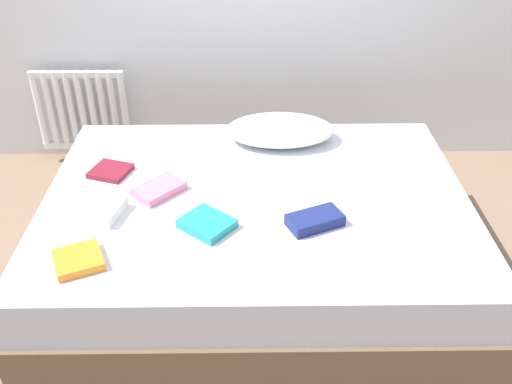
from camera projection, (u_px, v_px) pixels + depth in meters
ground_plane at (256, 276)px, 2.91m from camera, size 8.00×8.00×0.00m
bed at (256, 237)px, 2.78m from camera, size 2.00×1.50×0.50m
radiator at (82, 111)px, 3.70m from camera, size 0.60×0.04×0.54m
pillow at (280, 130)px, 3.05m from camera, size 0.58×0.35×0.13m
textbook_maroon at (111, 171)px, 2.79m from camera, size 0.22×0.22×0.03m
textbook_orange at (78, 260)px, 2.22m from camera, size 0.24×0.23×0.03m
textbook_navy at (315, 220)px, 2.42m from camera, size 0.26×0.21×0.05m
textbook_white at (101, 210)px, 2.49m from camera, size 0.22×0.23×0.05m
textbook_teal at (207, 224)px, 2.41m from camera, size 0.27×0.26×0.04m
textbook_pink at (159, 189)px, 2.64m from camera, size 0.26×0.27×0.04m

